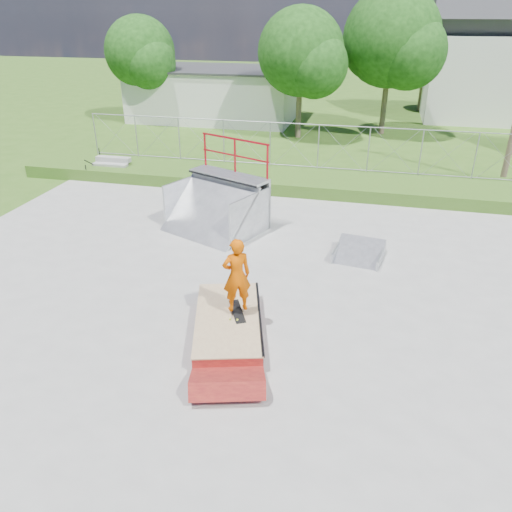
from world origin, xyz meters
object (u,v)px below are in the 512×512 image
at_px(flat_bank_ramp, 359,253).
at_px(grind_box, 228,325).
at_px(quarter_pipe, 213,189).
at_px(skater, 237,278).

bearing_deg(flat_bank_ramp, grind_box, -112.64).
xyz_separation_m(quarter_pipe, flat_bank_ramp, (4.63, -1.00, -1.18)).
relative_size(grind_box, flat_bank_ramp, 2.27).
height_order(flat_bank_ramp, skater, skater).
bearing_deg(skater, flat_bank_ramp, -149.06).
distance_m(quarter_pipe, skater, 5.64).
distance_m(grind_box, flat_bank_ramp, 5.07).
xyz_separation_m(grind_box, quarter_pipe, (-2.04, 5.35, 1.17)).
relative_size(quarter_pipe, flat_bank_ramp, 1.98).
distance_m(flat_bank_ramp, skater, 4.97).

